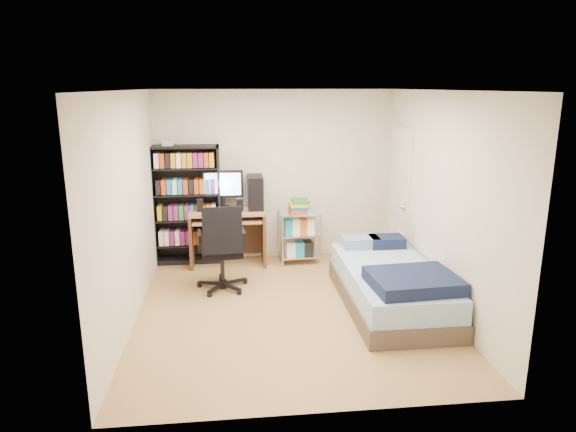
{
  "coord_description": "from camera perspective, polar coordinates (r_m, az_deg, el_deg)",
  "views": [
    {
      "loc": [
        -0.63,
        -5.54,
        2.55
      ],
      "look_at": [
        0.03,
        0.4,
        1.02
      ],
      "focal_mm": 32.0,
      "sensor_mm": 36.0,
      "label": 1
    }
  ],
  "objects": [
    {
      "name": "office_chair",
      "position": [
        6.6,
        -7.29,
        -5.18
      ],
      "size": [
        0.73,
        0.73,
        1.13
      ],
      "rotation": [
        0.0,
        0.0,
        0.09
      ],
      "color": "black",
      "rests_on": "room"
    },
    {
      "name": "wire_cart",
      "position": [
        7.51,
        1.24,
        -0.67
      ],
      "size": [
        0.61,
        0.45,
        0.94
      ],
      "rotation": [
        0.0,
        0.0,
        0.06
      ],
      "color": "silver",
      "rests_on": "room"
    },
    {
      "name": "door",
      "position": [
        7.45,
        12.29,
        1.95
      ],
      "size": [
        0.12,
        0.8,
        2.0
      ],
      "color": "silver",
      "rests_on": "room"
    },
    {
      "name": "room",
      "position": [
        5.73,
        0.18,
        1.19
      ],
      "size": [
        3.58,
        4.08,
        2.58
      ],
      "color": "#A17B50",
      "rests_on": "ground"
    },
    {
      "name": "bed",
      "position": [
        6.22,
        11.41,
        -7.51
      ],
      "size": [
        1.06,
        2.13,
        0.61
      ],
      "color": "brown",
      "rests_on": "room"
    },
    {
      "name": "computer_desk",
      "position": [
        7.51,
        -5.93,
        0.26
      ],
      "size": [
        1.08,
        0.63,
        1.36
      ],
      "color": "#A47D54",
      "rests_on": "room"
    },
    {
      "name": "media_shelf",
      "position": [
        7.59,
        -11.16,
        1.39
      ],
      "size": [
        0.97,
        0.32,
        1.8
      ],
      "color": "black",
      "rests_on": "room"
    }
  ]
}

